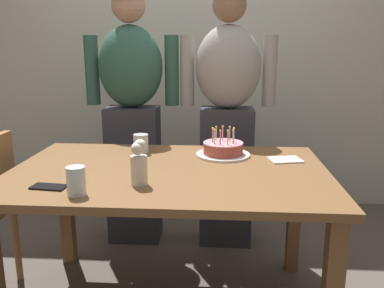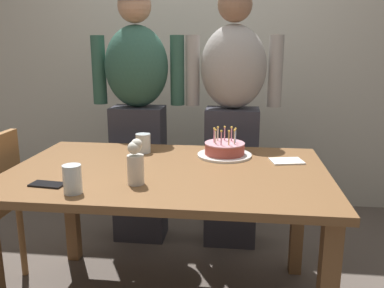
{
  "view_description": "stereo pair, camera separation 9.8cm",
  "coord_description": "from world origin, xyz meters",
  "px_view_note": "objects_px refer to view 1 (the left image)",
  "views": [
    {
      "loc": [
        0.24,
        -1.83,
        1.31
      ],
      "look_at": [
        0.1,
        0.1,
        0.84
      ],
      "focal_mm": 37.98,
      "sensor_mm": 36.0,
      "label": 1
    },
    {
      "loc": [
        0.33,
        -1.82,
        1.31
      ],
      "look_at": [
        0.1,
        0.1,
        0.84
      ],
      "focal_mm": 37.98,
      "sensor_mm": 36.0,
      "label": 2
    }
  ],
  "objects_px": {
    "cell_phone": "(49,187)",
    "person_woman_cardigan": "(227,115)",
    "water_glass_near": "(76,181)",
    "person_man_bearded": "(132,114)",
    "water_glass_far": "(141,144)",
    "napkin_stack": "(285,160)",
    "birthday_cake": "(223,150)",
    "flower_vase": "(139,162)"
  },
  "relations": [
    {
      "from": "person_man_bearded",
      "to": "person_woman_cardigan",
      "type": "relative_size",
      "value": 1.0
    },
    {
      "from": "water_glass_near",
      "to": "person_man_bearded",
      "type": "distance_m",
      "value": 1.13
    },
    {
      "from": "water_glass_near",
      "to": "person_man_bearded",
      "type": "height_order",
      "value": "person_man_bearded"
    },
    {
      "from": "birthday_cake",
      "to": "person_man_bearded",
      "type": "bearing_deg",
      "value": 139.95
    },
    {
      "from": "birthday_cake",
      "to": "napkin_stack",
      "type": "distance_m",
      "value": 0.33
    },
    {
      "from": "birthday_cake",
      "to": "flower_vase",
      "type": "xyz_separation_m",
      "value": [
        -0.35,
        -0.49,
        0.07
      ]
    },
    {
      "from": "birthday_cake",
      "to": "person_man_bearded",
      "type": "distance_m",
      "value": 0.78
    },
    {
      "from": "person_man_bearded",
      "to": "napkin_stack",
      "type": "bearing_deg",
      "value": 147.95
    },
    {
      "from": "water_glass_far",
      "to": "birthday_cake",
      "type": "bearing_deg",
      "value": -3.05
    },
    {
      "from": "water_glass_near",
      "to": "napkin_stack",
      "type": "height_order",
      "value": "water_glass_near"
    },
    {
      "from": "cell_phone",
      "to": "water_glass_near",
      "type": "bearing_deg",
      "value": -20.82
    },
    {
      "from": "water_glass_near",
      "to": "person_man_bearded",
      "type": "relative_size",
      "value": 0.07
    },
    {
      "from": "flower_vase",
      "to": "person_man_bearded",
      "type": "relative_size",
      "value": 0.12
    },
    {
      "from": "water_glass_far",
      "to": "person_man_bearded",
      "type": "xyz_separation_m",
      "value": [
        -0.15,
        0.47,
        0.08
      ]
    },
    {
      "from": "water_glass_near",
      "to": "person_man_bearded",
      "type": "xyz_separation_m",
      "value": [
        -0.02,
        1.12,
        0.08
      ]
    },
    {
      "from": "napkin_stack",
      "to": "person_man_bearded",
      "type": "relative_size",
      "value": 0.09
    },
    {
      "from": "water_glass_near",
      "to": "cell_phone",
      "type": "xyz_separation_m",
      "value": [
        -0.14,
        0.07,
        -0.05
      ]
    },
    {
      "from": "birthday_cake",
      "to": "water_glass_near",
      "type": "distance_m",
      "value": 0.85
    },
    {
      "from": "cell_phone",
      "to": "person_woman_cardigan",
      "type": "height_order",
      "value": "person_woman_cardigan"
    },
    {
      "from": "cell_phone",
      "to": "person_woman_cardigan",
      "type": "distance_m",
      "value": 1.29
    },
    {
      "from": "person_man_bearded",
      "to": "cell_phone",
      "type": "bearing_deg",
      "value": 83.08
    },
    {
      "from": "birthday_cake",
      "to": "person_man_bearded",
      "type": "height_order",
      "value": "person_man_bearded"
    },
    {
      "from": "person_woman_cardigan",
      "to": "water_glass_far",
      "type": "bearing_deg",
      "value": 45.06
    },
    {
      "from": "birthday_cake",
      "to": "flower_vase",
      "type": "distance_m",
      "value": 0.61
    },
    {
      "from": "cell_phone",
      "to": "flower_vase",
      "type": "bearing_deg",
      "value": 16.08
    },
    {
      "from": "birthday_cake",
      "to": "water_glass_far",
      "type": "distance_m",
      "value": 0.45
    },
    {
      "from": "water_glass_far",
      "to": "napkin_stack",
      "type": "bearing_deg",
      "value": -7.1
    },
    {
      "from": "birthday_cake",
      "to": "cell_phone",
      "type": "bearing_deg",
      "value": -142.52
    },
    {
      "from": "water_glass_far",
      "to": "cell_phone",
      "type": "relative_size",
      "value": 0.73
    },
    {
      "from": "napkin_stack",
      "to": "person_woman_cardigan",
      "type": "xyz_separation_m",
      "value": [
        -0.29,
        0.57,
        0.13
      ]
    },
    {
      "from": "cell_phone",
      "to": "napkin_stack",
      "type": "height_order",
      "value": "same"
    },
    {
      "from": "water_glass_near",
      "to": "cell_phone",
      "type": "relative_size",
      "value": 0.81
    },
    {
      "from": "birthday_cake",
      "to": "cell_phone",
      "type": "height_order",
      "value": "birthday_cake"
    },
    {
      "from": "water_glass_far",
      "to": "person_woman_cardigan",
      "type": "height_order",
      "value": "person_woman_cardigan"
    },
    {
      "from": "napkin_stack",
      "to": "flower_vase",
      "type": "relative_size",
      "value": 0.8
    },
    {
      "from": "water_glass_far",
      "to": "person_man_bearded",
      "type": "height_order",
      "value": "person_man_bearded"
    },
    {
      "from": "water_glass_near",
      "to": "water_glass_far",
      "type": "bearing_deg",
      "value": 78.73
    },
    {
      "from": "water_glass_near",
      "to": "water_glass_far",
      "type": "relative_size",
      "value": 1.11
    },
    {
      "from": "birthday_cake",
      "to": "water_glass_near",
      "type": "xyz_separation_m",
      "value": [
        -0.57,
        -0.63,
        0.02
      ]
    },
    {
      "from": "water_glass_far",
      "to": "person_man_bearded",
      "type": "relative_size",
      "value": 0.06
    },
    {
      "from": "napkin_stack",
      "to": "person_man_bearded",
      "type": "xyz_separation_m",
      "value": [
        -0.91,
        0.57,
        0.13
      ]
    },
    {
      "from": "napkin_stack",
      "to": "flower_vase",
      "type": "height_order",
      "value": "flower_vase"
    }
  ]
}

